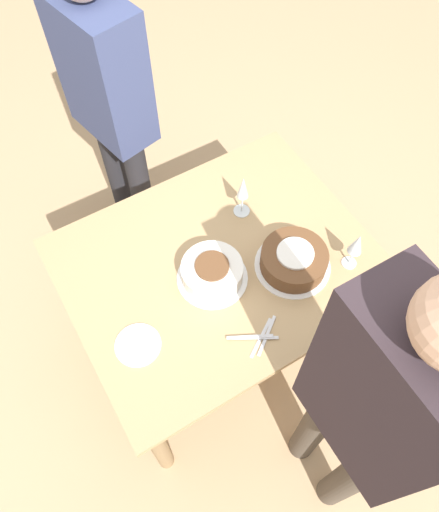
{
  "coord_description": "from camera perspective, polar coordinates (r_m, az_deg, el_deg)",
  "views": [
    {
      "loc": [
        -0.52,
        -0.87,
        2.42
      ],
      "look_at": [
        0.0,
        0.0,
        0.77
      ],
      "focal_mm": 35.0,
      "sensor_mm": 36.0,
      "label": 1
    }
  ],
  "objects": [
    {
      "name": "cake_center_white",
      "position": [
        1.9,
        -0.85,
        -1.87
      ],
      "size": [
        0.28,
        0.28,
        0.1
      ],
      "color": "white",
      "rests_on": "dining_table"
    },
    {
      "name": "person_cutting",
      "position": [
        1.5,
        17.37,
        -16.35
      ],
      "size": [
        0.23,
        0.4,
        1.71
      ],
      "rotation": [
        0.0,
        0.0,
        1.55
      ],
      "color": "#4C4238",
      "rests_on": "ground_plane"
    },
    {
      "name": "wine_glass_near",
      "position": [
        1.93,
        15.41,
        1.24
      ],
      "size": [
        0.06,
        0.06,
        0.19
      ],
      "color": "silver",
      "rests_on": "dining_table"
    },
    {
      "name": "fork_pile",
      "position": [
        1.84,
        4.45,
        -9.21
      ],
      "size": [
        0.21,
        0.13,
        0.01
      ],
      "color": "silver",
      "rests_on": "dining_table"
    },
    {
      "name": "person_watching",
      "position": [
        2.34,
        -12.56,
        17.33
      ],
      "size": [
        0.3,
        0.44,
        1.54
      ],
      "rotation": [
        0.0,
        0.0,
        -1.36
      ],
      "color": "#232328",
      "rests_on": "ground_plane"
    },
    {
      "name": "dessert_plate_left",
      "position": [
        1.85,
        -9.3,
        -10.01
      ],
      "size": [
        0.17,
        0.17,
        0.01
      ],
      "color": "silver",
      "rests_on": "dining_table"
    },
    {
      "name": "ground_plane",
      "position": [
        2.63,
        -0.0,
        -8.83
      ],
      "size": [
        12.0,
        12.0,
        0.0
      ],
      "primitive_type": "plane",
      "color": "tan"
    },
    {
      "name": "cake_front_chocolate",
      "position": [
        1.95,
        8.48,
        -0.45
      ],
      "size": [
        0.3,
        0.3,
        0.1
      ],
      "color": "white",
      "rests_on": "dining_table"
    },
    {
      "name": "wine_glass_far",
      "position": [
        2.01,
        2.69,
        7.56
      ],
      "size": [
        0.07,
        0.07,
        0.21
      ],
      "color": "silver",
      "rests_on": "dining_table"
    },
    {
      "name": "dining_table",
      "position": [
        2.08,
        -0.0,
        -2.39
      ],
      "size": [
        1.2,
        0.96,
        0.72
      ],
      "color": "tan",
      "rests_on": "ground_plane"
    }
  ]
}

